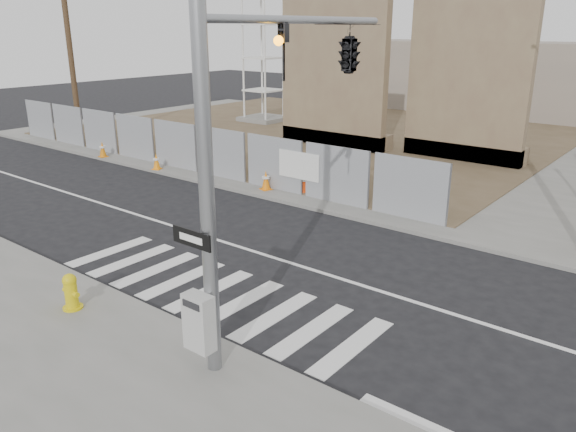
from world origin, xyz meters
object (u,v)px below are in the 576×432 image
Objects in this scene: signal_pole at (307,94)px; traffic_cone_c at (266,180)px; traffic_cone_d at (303,183)px; traffic_cone_b at (156,162)px; traffic_cone_a at (103,149)px; fire_hydrant at (71,291)px.

signal_pole is 10.57m from traffic_cone_c.
traffic_cone_c is 1.47m from traffic_cone_d.
signal_pole is 10.08m from traffic_cone_d.
signal_pole is 14.78m from traffic_cone_b.
traffic_cone_a is at bearing -174.74° from traffic_cone_d.
traffic_cone_b is 0.87× the size of traffic_cone_d.
traffic_cone_d is (1.38, 0.52, 0.03)m from traffic_cone_c.
fire_hydrant is 10.49m from traffic_cone_d.
signal_pole is 9.50× the size of traffic_cone_c.
traffic_cone_a is 1.06× the size of traffic_cone_b.
signal_pole is 10.04× the size of traffic_cone_b.
traffic_cone_d is (7.17, 1.02, 0.05)m from traffic_cone_b.
traffic_cone_c reaches higher than traffic_cone_b.
signal_pole is 8.49× the size of fire_hydrant.
traffic_cone_d is (11.11, 1.02, 0.03)m from traffic_cone_a.
traffic_cone_a is (-12.55, 9.36, -0.05)m from fire_hydrant.
traffic_cone_b is at bearing -175.02° from traffic_cone_c.
fire_hydrant is (-4.07, -3.10, -4.25)m from signal_pole.
fire_hydrant is at bearing -82.12° from traffic_cone_d.
traffic_cone_c is at bearing 104.86° from fire_hydrant.
traffic_cone_d reaches higher than traffic_cone_a.
signal_pole is at bearing -44.53° from traffic_cone_c.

